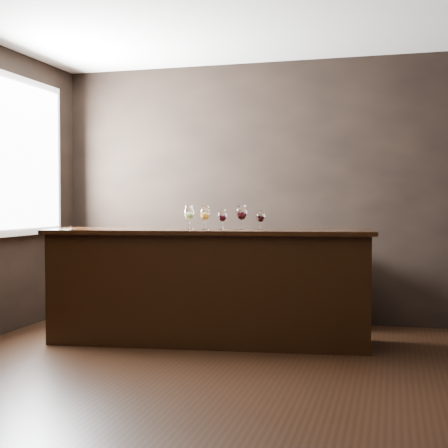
% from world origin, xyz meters
% --- Properties ---
extents(ground, '(5.00, 5.00, 0.00)m').
position_xyz_m(ground, '(0.00, 0.00, 0.00)').
color(ground, black).
rests_on(ground, ground).
extents(room_shell, '(5.02, 4.52, 2.81)m').
position_xyz_m(room_shell, '(-0.23, 0.11, 1.81)').
color(room_shell, black).
rests_on(room_shell, ground).
extents(bar_counter, '(2.92, 0.97, 1.00)m').
position_xyz_m(bar_counter, '(-0.46, 1.02, 0.50)').
color(bar_counter, black).
rests_on(bar_counter, ground).
extents(bar_top, '(3.02, 1.05, 0.04)m').
position_xyz_m(bar_top, '(-0.46, 1.02, 1.02)').
color(bar_top, black).
rests_on(bar_top, bar_counter).
extents(back_bar_shelf, '(2.19, 0.40, 0.79)m').
position_xyz_m(back_bar_shelf, '(-0.45, 2.03, 0.39)').
color(back_bar_shelf, black).
rests_on(back_bar_shelf, ground).
extents(glass_white, '(0.09, 0.09, 0.21)m').
position_xyz_m(glass_white, '(-0.65, 1.04, 1.18)').
color(glass_white, white).
rests_on(glass_white, bar_top).
extents(glass_amber, '(0.09, 0.09, 0.21)m').
position_xyz_m(glass_amber, '(-0.49, 0.99, 1.18)').
color(glass_amber, white).
rests_on(glass_amber, bar_top).
extents(glass_red_a, '(0.08, 0.08, 0.18)m').
position_xyz_m(glass_red_a, '(-0.33, 1.02, 1.16)').
color(glass_red_a, white).
rests_on(glass_red_a, bar_top).
extents(glass_red_b, '(0.09, 0.09, 0.22)m').
position_xyz_m(glass_red_b, '(-0.15, 1.03, 1.19)').
color(glass_red_b, white).
rests_on(glass_red_b, bar_top).
extents(glass_red_c, '(0.07, 0.07, 0.17)m').
position_xyz_m(glass_red_c, '(0.02, 1.06, 1.16)').
color(glass_red_c, white).
rests_on(glass_red_c, bar_top).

